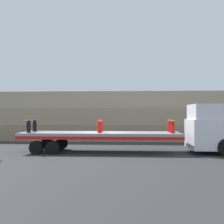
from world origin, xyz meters
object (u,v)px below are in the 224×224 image
object	(u,v)px
fire_hydrant_black_near_0	(29,127)
flatbed_trailer	(93,136)
fire_hydrant_red_near_2	(173,127)
fire_hydrant_red_near_1	(99,127)
fire_hydrant_red_far_2	(170,126)
truck_cab	(212,129)
fire_hydrant_red_far_1	(101,126)
fire_hydrant_black_far_0	(35,126)

from	to	relation	value
fire_hydrant_black_near_0	flatbed_trailer	bearing A→B (deg)	7.29
fire_hydrant_red_near_2	fire_hydrant_red_near_1	bearing A→B (deg)	180.00
fire_hydrant_red_far_2	truck_cab	bearing A→B (deg)	-11.53
fire_hydrant_red_far_2	fire_hydrant_red_far_1	bearing A→B (deg)	180.00
fire_hydrant_red_near_1	fire_hydrant_red_far_2	world-z (taller)	same
fire_hydrant_black_far_0	fire_hydrant_red_far_1	world-z (taller)	same
fire_hydrant_red_near_1	fire_hydrant_red_near_2	world-z (taller)	same
flatbed_trailer	fire_hydrant_red_far_2	distance (m)	5.24
fire_hydrant_red_near_2	fire_hydrant_red_far_2	size ratio (longest dim) A/B	1.00
truck_cab	fire_hydrant_red_near_2	distance (m)	2.65
fire_hydrant_red_far_1	fire_hydrant_red_near_2	distance (m)	4.78
flatbed_trailer	fire_hydrant_red_far_1	bearing A→B (deg)	45.80
fire_hydrant_red_near_2	truck_cab	bearing A→B (deg)	11.53
fire_hydrant_red_near_1	fire_hydrant_black_far_0	bearing A→B (deg)	167.18
truck_cab	fire_hydrant_red_far_2	bearing A→B (deg)	168.47
fire_hydrant_red_near_2	fire_hydrant_red_far_2	xyz separation A→B (m)	(0.00, 1.06, 0.00)
fire_hydrant_red_near_1	fire_hydrant_red_far_2	bearing A→B (deg)	12.82
fire_hydrant_black_near_0	fire_hydrant_black_far_0	xyz separation A→B (m)	(0.00, 1.06, 0.00)
flatbed_trailer	fire_hydrant_red_near_1	size ratio (longest dim) A/B	12.95
fire_hydrant_black_near_0	fire_hydrant_red_near_1	bearing A→B (deg)	0.00
fire_hydrant_black_near_0	fire_hydrant_red_near_2	world-z (taller)	same
flatbed_trailer	fire_hydrant_red_far_2	world-z (taller)	fire_hydrant_red_far_2
fire_hydrant_black_near_0	fire_hydrant_red_near_1	xyz separation A→B (m)	(4.66, 0.00, 0.00)
flatbed_trailer	fire_hydrant_red_near_1	bearing A→B (deg)	-45.80
fire_hydrant_black_near_0	fire_hydrant_black_far_0	bearing A→B (deg)	90.00
flatbed_trailer	fire_hydrant_red_far_1	xyz separation A→B (m)	(0.52, 0.53, 0.61)
truck_cab	fire_hydrant_black_near_0	world-z (taller)	truck_cab
fire_hydrant_red_far_2	flatbed_trailer	bearing A→B (deg)	-174.15
fire_hydrant_red_near_1	fire_hydrant_red_far_2	size ratio (longest dim) A/B	1.00
truck_cab	fire_hydrant_red_far_1	distance (m)	7.27
fire_hydrant_black_far_0	fire_hydrant_red_far_1	distance (m)	4.66
fire_hydrant_black_near_0	fire_hydrant_red_near_2	xyz separation A→B (m)	(9.31, 0.00, 0.00)
fire_hydrant_red_far_1	fire_hydrant_red_far_2	bearing A→B (deg)	0.00
fire_hydrant_red_near_1	fire_hydrant_red_far_1	size ratio (longest dim) A/B	1.00
flatbed_trailer	fire_hydrant_black_near_0	xyz separation A→B (m)	(-4.14, -0.53, 0.61)
fire_hydrant_black_far_0	fire_hydrant_red_far_2	size ratio (longest dim) A/B	1.00
truck_cab	fire_hydrant_black_far_0	bearing A→B (deg)	177.45
fire_hydrant_red_far_1	fire_hydrant_red_far_2	distance (m)	4.66
fire_hydrant_black_near_0	fire_hydrant_red_near_2	bearing A→B (deg)	0.00
flatbed_trailer	fire_hydrant_red_near_1	world-z (taller)	fire_hydrant_red_near_1
flatbed_trailer	fire_hydrant_red_near_2	bearing A→B (deg)	-5.85
flatbed_trailer	fire_hydrant_black_near_0	bearing A→B (deg)	-172.71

